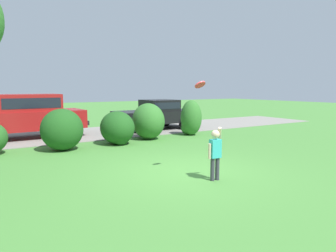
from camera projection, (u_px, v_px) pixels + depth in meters
ground_plane at (186, 171)px, 8.17m from camera, size 80.00×80.00×0.00m
driveway_strip at (90, 133)px, 14.89m from camera, size 28.00×4.40×0.02m
shrub_centre_left at (62, 130)px, 10.86m from camera, size 1.46×1.39×1.47m
shrub_centre at (118, 129)px, 12.04m from camera, size 1.30×1.53×1.29m
shrub_centre_right at (148, 121)px, 13.27m from camera, size 1.34×1.57×1.54m
shrub_far_end at (191, 119)px, 14.39m from camera, size 0.95×1.07×1.63m
parked_sedan at (156, 113)px, 16.39m from camera, size 4.43×2.15×1.56m
parked_suv at (29, 114)px, 13.42m from camera, size 4.76×2.22×1.92m
child_thrower at (215, 151)px, 7.32m from camera, size 0.46×0.25×1.29m
frisbee at (200, 85)px, 7.65m from camera, size 0.29×0.24×0.20m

